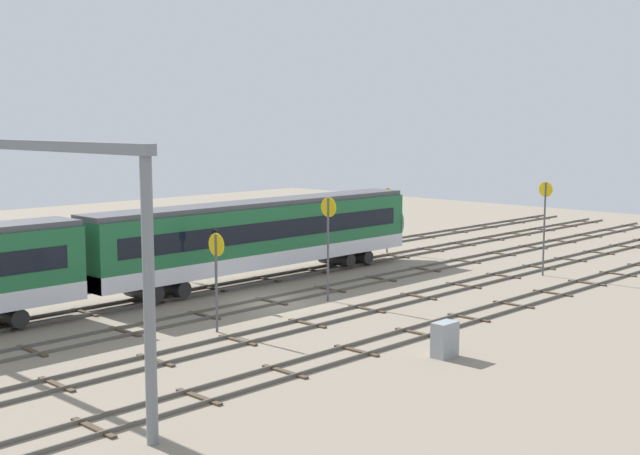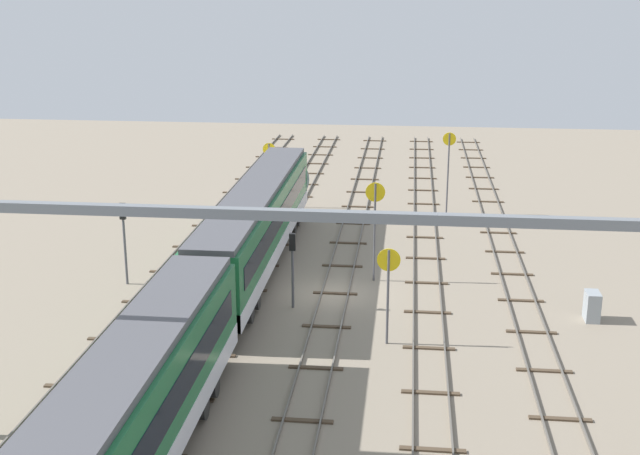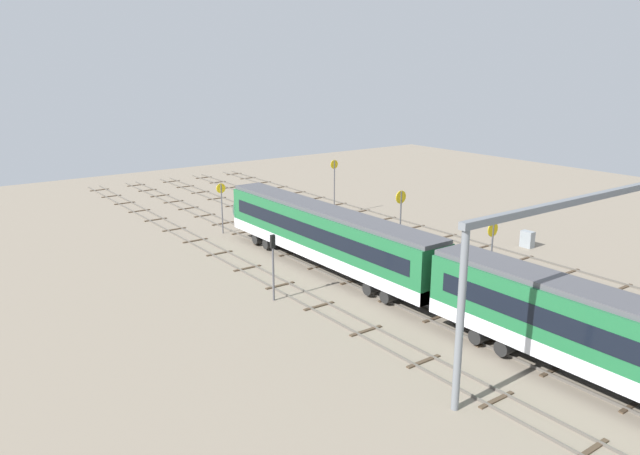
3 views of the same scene
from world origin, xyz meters
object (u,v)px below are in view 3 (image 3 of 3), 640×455
Objects in this scene: speed_sign_distant_end at (401,213)px; relay_cabinet at (527,239)px; train at (435,277)px; speed_sign_mid_trackside at (222,201)px; speed_sign_near_foreground at (492,242)px; speed_sign_far_trackside at (334,180)px; overhead_gantry at (611,224)px; signal_light_trackside_approach at (404,248)px; signal_light_trackside_departure at (273,258)px.

speed_sign_distant_end reaches higher than relay_cabinet.
speed_sign_mid_trackside is (25.93, 1.64, 0.53)m from train.
train is 8.17m from speed_sign_near_foreground.
speed_sign_near_foreground is 0.78× the size of speed_sign_far_trackside.
speed_sign_mid_trackside is 0.82× the size of speed_sign_far_trackside.
overhead_gantry reaches higher than train.
train is 6.60m from signal_light_trackside_approach.
speed_sign_distant_end is at bearing 162.98° from speed_sign_far_trackside.
relay_cabinet is at bearing -68.67° from speed_sign_near_foreground.
train is 8.45× the size of speed_sign_far_trackside.
speed_sign_near_foreground is at bearing -173.24° from speed_sign_distant_end.
overhead_gantry reaches higher than speed_sign_near_foreground.
train reaches higher than signal_light_trackside_approach.
speed_sign_far_trackside reaches higher than speed_sign_near_foreground.
speed_sign_far_trackside is at bearing -24.29° from train.
signal_light_trackside_departure is at bearing 35.53° from overhead_gantry.
speed_sign_far_trackside is 25.05m from signal_light_trackside_departure.
train is 2.02× the size of overhead_gantry.
overhead_gantry is at bearing 164.03° from speed_sign_near_foreground.
speed_sign_mid_trackside reaches higher than relay_cabinet.
speed_sign_mid_trackside is 18.26m from signal_light_trackside_departure.
speed_sign_mid_trackside is 20.54m from signal_light_trackside_approach.
speed_sign_distant_end is at bearing -81.39° from signal_light_trackside_departure.
overhead_gantry reaches higher than relay_cabinet.
speed_sign_distant_end is (-15.44, -8.55, 0.62)m from speed_sign_mid_trackside.
signal_light_trackside_approach is at bearing -104.40° from signal_light_trackside_departure.
overhead_gantry reaches higher than speed_sign_distant_end.
speed_sign_near_foreground is at bearing -158.28° from speed_sign_mid_trackside.
speed_sign_mid_trackside is at bearing 88.16° from speed_sign_far_trackside.
train is at bearing 155.71° from speed_sign_far_trackside.
speed_sign_mid_trackside is 3.29× the size of relay_cabinet.
speed_sign_distant_end is (8.57, 1.02, 0.66)m from speed_sign_near_foreground.
signal_light_trackside_approach is (5.91, -2.94, -0.01)m from train.
speed_sign_near_foreground is 25.85m from speed_sign_mid_trackside.
relay_cabinet is at bearing -112.77° from speed_sign_distant_end.
speed_sign_distant_end is 13.87m from signal_light_trackside_departure.
speed_sign_near_foreground is 8.66m from speed_sign_distant_end.
speed_sign_far_trackside is 1.05× the size of speed_sign_distant_end.
speed_sign_far_trackside is 1.28× the size of signal_light_trackside_departure.
speed_sign_near_foreground is 11.06m from relay_cabinet.
speed_sign_far_trackside is (-0.42, -13.15, 0.65)m from speed_sign_mid_trackside.
speed_sign_far_trackside is at bearing 18.22° from relay_cabinet.
speed_sign_near_foreground reaches higher than signal_light_trackside_approach.
train is 10.80× the size of signal_light_trackside_departure.
signal_light_trackside_approach is (4.00, 4.99, -0.50)m from speed_sign_near_foreground.
speed_sign_distant_end is 6.16m from signal_light_trackside_approach.
speed_sign_mid_trackside reaches higher than signal_light_trackside_approach.
signal_light_trackside_departure is (-2.07, 13.69, -0.76)m from speed_sign_distant_end.
signal_light_trackside_approach is 15.16m from relay_cabinet.
relay_cabinet is at bearing -72.03° from train.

